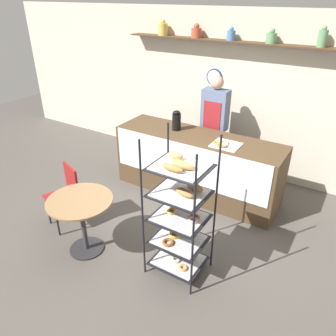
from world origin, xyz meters
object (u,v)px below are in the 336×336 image
(cafe_chair, at_px, (67,190))
(cafe_table, at_px, (81,212))
(coffee_carafe, at_px, (177,121))
(donut_tray_counter, at_px, (224,145))
(pastry_rack, at_px, (180,212))
(person_worker, at_px, (214,125))

(cafe_chair, bearing_deg, cafe_table, -7.53)
(coffee_carafe, distance_m, donut_tray_counter, 0.90)
(pastry_rack, xyz_separation_m, cafe_table, (-1.16, -0.33, -0.25))
(coffee_carafe, relative_size, donut_tray_counter, 0.80)
(person_worker, bearing_deg, coffee_carafe, -128.63)
(person_worker, bearing_deg, cafe_table, -102.38)
(coffee_carafe, bearing_deg, pastry_rack, -58.28)
(cafe_chair, height_order, donut_tray_counter, donut_tray_counter)
(pastry_rack, bearing_deg, person_worker, 105.82)
(pastry_rack, height_order, donut_tray_counter, pastry_rack)
(person_worker, height_order, cafe_table, person_worker)
(cafe_table, xyz_separation_m, coffee_carafe, (0.14, 1.99, 0.57))
(person_worker, bearing_deg, donut_tray_counter, -55.64)
(cafe_table, bearing_deg, donut_tray_counter, 60.89)
(pastry_rack, distance_m, person_worker, 2.26)
(cafe_chair, bearing_deg, coffee_carafe, 86.45)
(pastry_rack, relative_size, donut_tray_counter, 4.33)
(pastry_rack, relative_size, person_worker, 0.95)
(donut_tray_counter, bearing_deg, pastry_rack, -84.27)
(cafe_table, bearing_deg, person_worker, 77.62)
(cafe_table, xyz_separation_m, cafe_chair, (-0.58, 0.29, -0.04))
(cafe_table, height_order, cafe_chair, cafe_chair)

